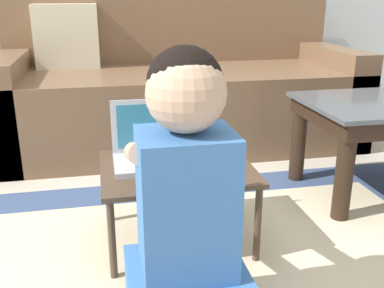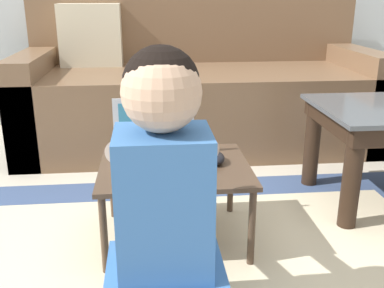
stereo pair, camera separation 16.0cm
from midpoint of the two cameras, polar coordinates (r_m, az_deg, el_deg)
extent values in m
plane|color=beige|center=(1.64, 0.43, -13.25)|extent=(16.00, 16.00, 0.00)
cube|color=#3D517A|center=(1.50, -3.47, -16.53)|extent=(2.59, 1.56, 0.01)
cube|color=beige|center=(1.49, -3.48, -16.37)|extent=(1.87, 1.12, 0.00)
cube|color=brown|center=(2.68, -3.20, 4.80)|extent=(2.02, 0.87, 0.45)
cube|color=brown|center=(2.95, -4.38, 14.31)|extent=(2.02, 0.19, 0.40)
cube|color=brown|center=(2.70, -23.23, 4.57)|extent=(0.16, 0.87, 0.55)
cube|color=brown|center=(2.95, 15.09, 6.55)|extent=(0.16, 0.87, 0.55)
cube|color=beige|center=(2.77, -17.29, 12.90)|extent=(0.36, 0.14, 0.36)
cylinder|color=black|center=(1.81, 16.42, -3.55)|extent=(0.07, 0.07, 0.41)
cylinder|color=black|center=(2.17, 11.34, 0.53)|extent=(0.07, 0.07, 0.41)
cube|color=#4C3828|center=(1.56, -4.91, -3.14)|extent=(0.52, 0.43, 0.02)
cylinder|color=#4C3828|center=(1.45, -13.31, -11.95)|extent=(0.02, 0.02, 0.28)
cylinder|color=#4C3828|center=(1.50, 5.30, -10.34)|extent=(0.02, 0.02, 0.28)
cylinder|color=#4C3828|center=(1.79, -13.11, -5.79)|extent=(0.02, 0.02, 0.28)
cylinder|color=#4C3828|center=(1.83, 1.86, -4.69)|extent=(0.02, 0.02, 0.28)
cube|color=#B7BCC6|center=(1.57, -7.44, -2.43)|extent=(0.29, 0.21, 0.02)
cube|color=silver|center=(1.55, -7.40, -2.27)|extent=(0.24, 0.12, 0.00)
cube|color=#B7BCC6|center=(1.63, -7.88, 2.34)|extent=(0.29, 0.01, 0.19)
cube|color=teal|center=(1.63, -7.87, 2.30)|extent=(0.25, 0.00, 0.16)
ellipsoid|color=black|center=(1.59, 0.08, -1.68)|extent=(0.07, 0.11, 0.04)
cube|color=#3D70B2|center=(1.10, -4.89, -7.72)|extent=(0.23, 0.19, 0.37)
sphere|color=tan|center=(1.01, -5.32, 6.43)|extent=(0.19, 0.19, 0.19)
sphere|color=black|center=(1.02, -5.42, 7.47)|extent=(0.18, 0.18, 0.18)
cylinder|color=tan|center=(1.16, -10.95, -1.19)|extent=(0.06, 0.25, 0.13)
cylinder|color=tan|center=(1.18, -0.57, -0.50)|extent=(0.06, 0.25, 0.13)
camera|label=1|loc=(0.08, -92.86, -0.97)|focal=42.00mm
camera|label=2|loc=(0.08, 87.14, 0.97)|focal=42.00mm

